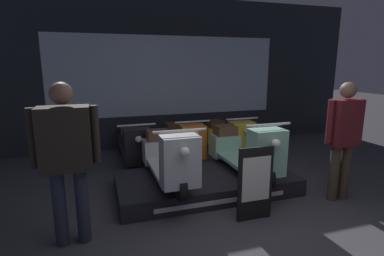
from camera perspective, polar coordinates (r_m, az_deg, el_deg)
ground_plane at (r=3.35m, az=13.32°, el=-20.81°), size 30.00×30.00×0.00m
shop_wall_back at (r=6.67m, az=-4.67°, el=10.27°), size 9.02×0.09×3.20m
display_platform at (r=4.41m, az=2.71°, el=-10.43°), size 2.52×1.20×0.24m
scooter_display_left at (r=4.07m, az=-4.63°, el=-5.56°), size 0.62×1.72×0.85m
scooter_display_right at (r=4.46m, az=9.74°, el=-4.14°), size 0.62×1.72×0.85m
scooter_backrow_0 at (r=5.67m, az=-11.16°, el=-3.18°), size 0.62×1.72×0.85m
scooter_backrow_1 at (r=5.85m, az=-1.81°, el=-2.48°), size 0.62×1.72×0.85m
scooter_backrow_2 at (r=6.17m, az=6.75°, el=-1.78°), size 0.62×1.72×0.85m
person_left_browsing at (r=3.14m, az=-22.85°, el=-3.98°), size 0.64×0.27×1.64m
person_right_browsing at (r=4.39m, az=26.91°, el=-0.92°), size 0.55×0.22×1.58m
price_sign_board at (r=3.60m, az=11.95°, el=-10.30°), size 0.43×0.04×0.89m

